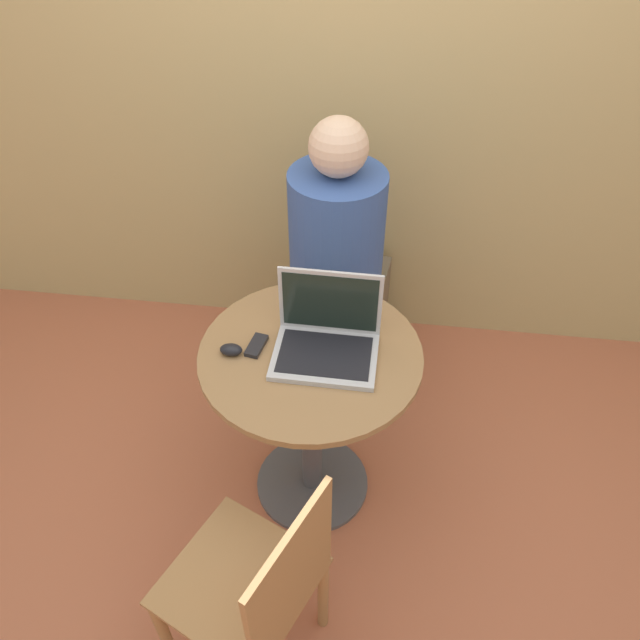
# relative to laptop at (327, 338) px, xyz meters

# --- Properties ---
(ground_plane) EXTENTS (12.00, 12.00, 0.00)m
(ground_plane) POSITION_rel_laptop_xyz_m (-0.05, -0.02, -0.82)
(ground_plane) COLOR #B26042
(back_wall) EXTENTS (7.00, 0.05, 2.60)m
(back_wall) POSITION_rel_laptop_xyz_m (-0.05, 1.04, 0.48)
(back_wall) COLOR tan
(back_wall) RESTS_ON ground_plane
(round_table) EXTENTS (0.74, 0.74, 0.77)m
(round_table) POSITION_rel_laptop_xyz_m (-0.05, -0.02, -0.28)
(round_table) COLOR #4C4C51
(round_table) RESTS_ON ground_plane
(laptop) EXTENTS (0.34, 0.26, 0.26)m
(laptop) POSITION_rel_laptop_xyz_m (0.00, 0.00, 0.00)
(laptop) COLOR #B7B7BC
(laptop) RESTS_ON round_table
(cell_phone) EXTENTS (0.06, 0.11, 0.02)m
(cell_phone) POSITION_rel_laptop_xyz_m (-0.23, -0.02, -0.05)
(cell_phone) COLOR black
(cell_phone) RESTS_ON round_table
(computer_mouse) EXTENTS (0.07, 0.05, 0.04)m
(computer_mouse) POSITION_rel_laptop_xyz_m (-0.31, -0.05, -0.04)
(computer_mouse) COLOR black
(computer_mouse) RESTS_ON round_table
(chair_empty) EXTENTS (0.53, 0.53, 0.88)m
(chair_empty) POSITION_rel_laptop_xyz_m (-0.11, -0.68, -0.37)
(chair_empty) COLOR #9E7042
(chair_empty) RESTS_ON ground_plane
(person_seated) EXTENTS (0.43, 0.60, 1.30)m
(person_seated) POSITION_rel_laptop_xyz_m (-0.02, 0.65, -0.28)
(person_seated) COLOR brown
(person_seated) RESTS_ON ground_plane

